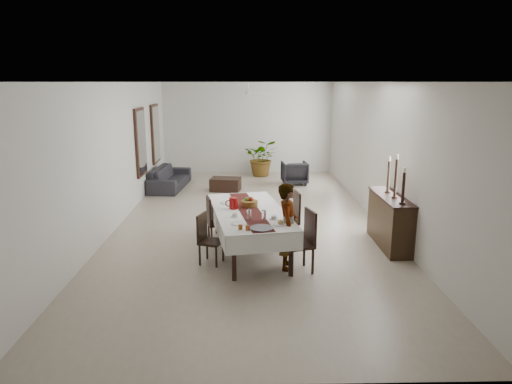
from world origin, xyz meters
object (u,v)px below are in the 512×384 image
at_px(woman, 288,226).
at_px(sofa, 170,178).
at_px(dining_table_top, 249,212).
at_px(sideboard_body, 390,222).
at_px(red_pitcher, 233,203).

relative_size(woman, sofa, 0.69).
relative_size(dining_table_top, woman, 1.73).
bearing_deg(dining_table_top, woman, -59.92).
bearing_deg(sofa, woman, -148.79).
height_order(woman, sofa, woman).
distance_m(woman, sideboard_body, 2.41).
bearing_deg(sideboard_body, red_pitcher, -176.94).
relative_size(dining_table_top, sofa, 1.18).
xyz_separation_m(red_pitcher, sofa, (-2.11, 5.42, -0.62)).
height_order(red_pitcher, woman, woman).
xyz_separation_m(red_pitcher, woman, (0.97, -0.91, -0.18)).
height_order(dining_table_top, sideboard_body, sideboard_body).
height_order(dining_table_top, sofa, dining_table_top).
distance_m(dining_table_top, sofa, 6.05).
bearing_deg(dining_table_top, red_pitcher, 149.04).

